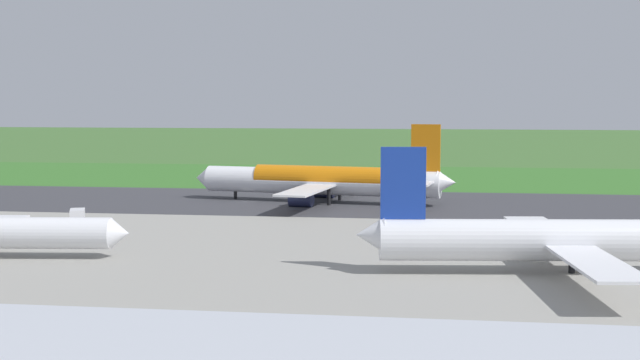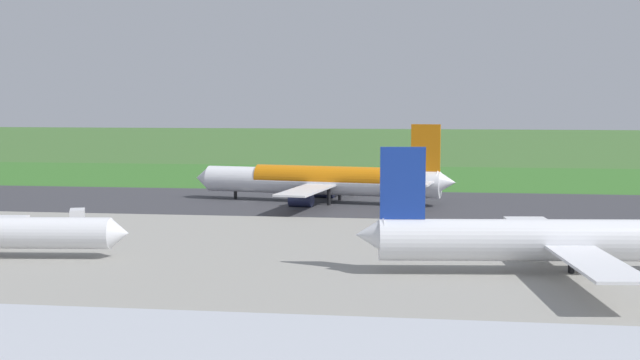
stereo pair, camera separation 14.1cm
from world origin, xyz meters
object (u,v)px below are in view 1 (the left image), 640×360
at_px(service_truck_fuel, 399,221).
at_px(no_stopping_sign, 291,172).
at_px(airliner_parked_near, 570,239).
at_px(airliner_main, 322,181).
at_px(service_truck_baggage, 78,216).
at_px(traffic_cone_orange, 268,175).

bearing_deg(service_truck_fuel, no_stopping_sign, -69.36).
bearing_deg(airliner_parked_near, airliner_main, -58.61).
xyz_separation_m(airliner_main, service_truck_baggage, (36.14, 33.66, -2.95)).
bearing_deg(airliner_main, airliner_parked_near, 121.39).
bearing_deg(traffic_cone_orange, service_truck_fuel, 114.02).
xyz_separation_m(airliner_parked_near, service_truck_fuel, (21.17, -29.07, -2.69)).
bearing_deg(service_truck_baggage, service_truck_fuel, -178.82).
bearing_deg(service_truck_fuel, airliner_parked_near, 126.06).
distance_m(airliner_parked_near, service_truck_baggage, 78.93).
xyz_separation_m(airliner_main, airliner_parked_near, (-37.61, 61.64, -0.26)).
bearing_deg(no_stopping_sign, service_truck_fuel, 110.64).
xyz_separation_m(service_truck_fuel, no_stopping_sign, (31.16, -82.71, 0.16)).
xyz_separation_m(airliner_parked_near, no_stopping_sign, (52.33, -111.79, -2.53)).
xyz_separation_m(service_truck_baggage, traffic_cone_orange, (-14.69, -86.10, -1.13)).
height_order(airliner_main, service_truck_baggage, airliner_main).
bearing_deg(no_stopping_sign, traffic_cone_orange, -18.89).
bearing_deg(no_stopping_sign, service_truck_baggage, 75.66).
bearing_deg(service_truck_baggage, no_stopping_sign, -104.34).
height_order(airliner_main, no_stopping_sign, airliner_main).
bearing_deg(no_stopping_sign, airliner_main, 106.36).
bearing_deg(service_truck_fuel, traffic_cone_orange, -65.98).
relative_size(airliner_main, traffic_cone_orange, 98.18).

